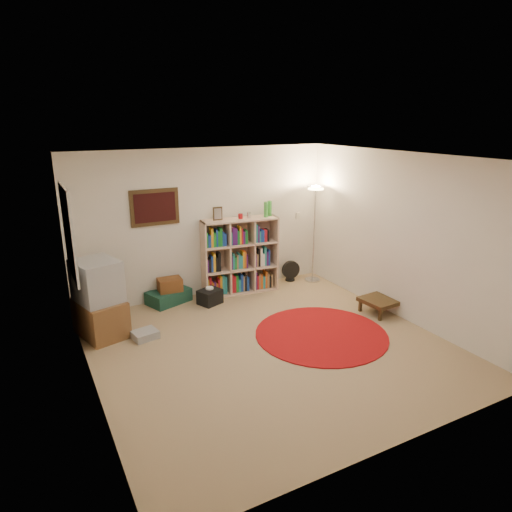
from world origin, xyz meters
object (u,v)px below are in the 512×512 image
(suitcase, at_px, (169,296))
(side_table, at_px, (380,301))
(floor_fan, at_px, (291,271))
(tv_stand, at_px, (99,300))
(bookshelf, at_px, (239,257))
(floor_lamp, at_px, (315,202))

(suitcase, relative_size, side_table, 1.38)
(floor_fan, bearing_deg, side_table, -69.92)
(tv_stand, bearing_deg, floor_fan, -5.16)
(bookshelf, distance_m, suitcase, 1.37)
(floor_lamp, distance_m, side_table, 2.16)
(bookshelf, height_order, suitcase, bookshelf)
(floor_lamp, height_order, floor_fan, floor_lamp)
(floor_fan, distance_m, side_table, 1.97)
(tv_stand, height_order, side_table, tv_stand)
(floor_lamp, distance_m, tv_stand, 4.06)
(bookshelf, distance_m, floor_lamp, 1.71)
(bookshelf, distance_m, tv_stand, 2.52)
(suitcase, distance_m, side_table, 3.43)
(floor_lamp, bearing_deg, floor_fan, 153.52)
(floor_lamp, bearing_deg, bookshelf, 174.60)
(bookshelf, relative_size, tv_stand, 1.43)
(tv_stand, bearing_deg, floor_lamp, -8.77)
(bookshelf, distance_m, floor_fan, 1.19)
(bookshelf, relative_size, floor_lamp, 0.88)
(bookshelf, bearing_deg, suitcase, -177.88)
(bookshelf, relative_size, side_table, 2.81)
(bookshelf, bearing_deg, floor_lamp, 1.05)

